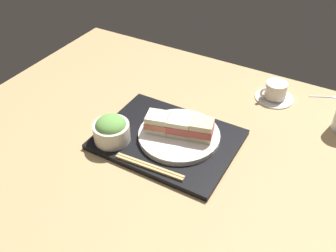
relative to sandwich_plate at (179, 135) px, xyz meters
The scene contains 10 objects.
ground_plane 4.26cm from the sandwich_plate, 24.14° to the right, with size 140.00×100.00×3.00cm, color tan.
serving_tray 3.62cm from the sandwich_plate, 151.20° to the right, with size 38.40×29.18×1.62cm, color black.
sandwich_plate is the anchor object (origin of this frame).
sandwich_near 7.14cm from the sandwich_plate, 165.77° to the right, with size 7.84×7.27×5.29cm.
sandwich_middle 3.39cm from the sandwich_plate, 63.43° to the left, with size 7.78×7.21×5.20cm.
sandwich_far 7.20cm from the sandwich_plate, 14.23° to the left, with size 7.55×7.04×5.55cm.
salad_bowl 19.07cm from the sandwich_plate, 147.77° to the right, with size 10.20×10.20×7.71cm.
chopsticks_pair 14.35cm from the sandwich_plate, 94.22° to the right, with size 19.67×2.77×0.70cm.
coffee_cup 38.63cm from the sandwich_plate, 63.66° to the left, with size 12.59×12.59×5.97cm.
teaspoon 55.99cm from the sandwich_plate, 52.99° to the left, with size 9.68×5.54×0.80cm.
Camera 1 is at (35.38, -71.01, 71.54)cm, focal length 40.13 mm.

